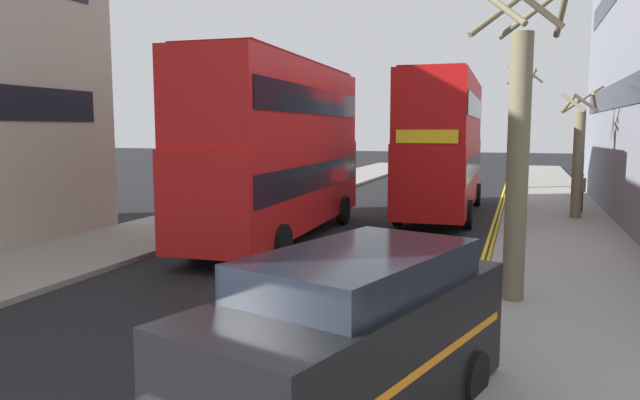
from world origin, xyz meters
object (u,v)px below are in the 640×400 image
double_decker_bus_away (280,145)px  taxi_minivan (349,343)px  pedestrian_far (581,192)px  double_decker_bus_oncoming (444,141)px

double_decker_bus_away → taxi_minivan: size_ratio=2.12×
double_decker_bus_away → taxi_minivan: double_decker_bus_away is taller
double_decker_bus_away → pedestrian_far: (9.67, 8.57, -2.04)m
double_decker_bus_away → taxi_minivan: bearing=-63.7°
double_decker_bus_away → taxi_minivan: (5.53, -11.19, -1.96)m
double_decker_bus_oncoming → taxi_minivan: size_ratio=2.11×
double_decker_bus_oncoming → pedestrian_far: size_ratio=6.70×
taxi_minivan → pedestrian_far: (4.14, 19.76, -0.08)m
taxi_minivan → pedestrian_far: bearing=78.2°
double_decker_bus_away → pedestrian_far: 13.08m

